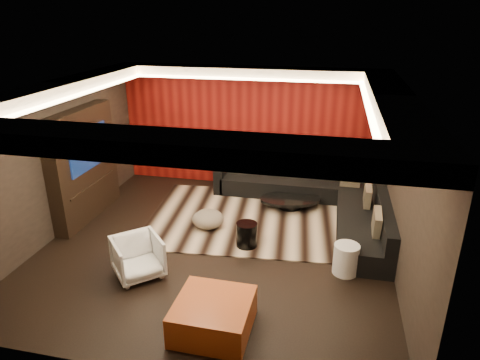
% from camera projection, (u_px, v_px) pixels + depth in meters
% --- Properties ---
extents(floor, '(6.00, 6.00, 0.02)m').
position_uv_depth(floor, '(217.00, 245.00, 7.69)').
color(floor, black).
rests_on(floor, ground).
extents(ceiling, '(6.00, 6.00, 0.02)m').
position_uv_depth(ceiling, '(213.00, 87.00, 6.64)').
color(ceiling, silver).
rests_on(ceiling, ground).
extents(wall_back, '(6.00, 0.02, 2.80)m').
position_uv_depth(wall_back, '(250.00, 127.00, 9.90)').
color(wall_back, black).
rests_on(wall_back, ground).
extents(wall_left, '(0.02, 6.00, 2.80)m').
position_uv_depth(wall_left, '(55.00, 160.00, 7.77)').
color(wall_left, black).
rests_on(wall_left, ground).
extents(wall_right, '(0.02, 6.00, 2.80)m').
position_uv_depth(wall_right, '(404.00, 187.00, 6.56)').
color(wall_right, black).
rests_on(wall_right, ground).
extents(red_feature_wall, '(5.98, 0.05, 2.78)m').
position_uv_depth(red_feature_wall, '(249.00, 128.00, 9.86)').
color(red_feature_wall, '#6B0C0A').
rests_on(red_feature_wall, ground).
extents(soffit_back, '(6.00, 0.60, 0.22)m').
position_uv_depth(soffit_back, '(247.00, 72.00, 9.14)').
color(soffit_back, silver).
rests_on(soffit_back, ground).
extents(soffit_front, '(6.00, 0.60, 0.22)m').
position_uv_depth(soffit_front, '(139.00, 144.00, 4.24)').
color(soffit_front, silver).
rests_on(soffit_front, ground).
extents(soffit_left, '(0.60, 4.80, 0.22)m').
position_uv_depth(soffit_left, '(59.00, 89.00, 7.23)').
color(soffit_left, silver).
rests_on(soffit_left, ground).
extents(soffit_right, '(0.60, 4.80, 0.22)m').
position_uv_depth(soffit_right, '(394.00, 102.00, 6.15)').
color(soffit_right, silver).
rests_on(soffit_right, ground).
extents(cove_back, '(4.80, 0.08, 0.04)m').
position_uv_depth(cove_back, '(244.00, 79.00, 8.86)').
color(cove_back, '#FFD899').
rests_on(cove_back, ground).
extents(cove_front, '(4.80, 0.08, 0.04)m').
position_uv_depth(cove_front, '(153.00, 143.00, 4.58)').
color(cove_front, '#FFD899').
rests_on(cove_front, ground).
extents(cove_left, '(0.08, 4.80, 0.04)m').
position_uv_depth(cove_left, '(78.00, 95.00, 7.19)').
color(cove_left, '#FFD899').
rests_on(cove_left, ground).
extents(cove_right, '(0.08, 4.80, 0.04)m').
position_uv_depth(cove_right, '(369.00, 108.00, 6.25)').
color(cove_right, '#FFD899').
rests_on(cove_right, ground).
extents(tv_surround, '(0.30, 2.00, 2.20)m').
position_uv_depth(tv_surround, '(84.00, 165.00, 8.39)').
color(tv_surround, black).
rests_on(tv_surround, ground).
extents(tv_screen, '(0.04, 1.30, 0.80)m').
position_uv_depth(tv_screen, '(89.00, 148.00, 8.23)').
color(tv_screen, black).
rests_on(tv_screen, ground).
extents(tv_shelf, '(0.04, 1.60, 0.04)m').
position_uv_depth(tv_shelf, '(93.00, 184.00, 8.50)').
color(tv_shelf, black).
rests_on(tv_shelf, ground).
extents(rug, '(4.24, 3.32, 0.02)m').
position_uv_depth(rug, '(250.00, 218.00, 8.66)').
color(rug, '#C9B093').
rests_on(rug, floor).
extents(coffee_table, '(1.56, 1.56, 0.22)m').
position_uv_depth(coffee_table, '(290.00, 203.00, 9.07)').
color(coffee_table, black).
rests_on(coffee_table, rug).
extents(drum_stool, '(0.41, 0.41, 0.44)m').
position_uv_depth(drum_stool, '(247.00, 235.00, 7.55)').
color(drum_stool, black).
rests_on(drum_stool, rug).
extents(striped_pouf, '(0.63, 0.63, 0.34)m').
position_uv_depth(striped_pouf, '(208.00, 219.00, 8.22)').
color(striped_pouf, beige).
rests_on(striped_pouf, rug).
extents(white_side_table, '(0.43, 0.43, 0.50)m').
position_uv_depth(white_side_table, '(346.00, 259.00, 6.78)').
color(white_side_table, white).
rests_on(white_side_table, floor).
extents(orange_ottoman, '(0.99, 0.99, 0.43)m').
position_uv_depth(orange_ottoman, '(213.00, 316.00, 5.57)').
color(orange_ottoman, '#A95415').
rests_on(orange_ottoman, floor).
extents(armchair, '(1.00, 1.00, 0.66)m').
position_uv_depth(armchair, '(138.00, 257.00, 6.69)').
color(armchair, silver).
rests_on(armchair, floor).
extents(sectional_sofa, '(3.65, 3.50, 0.75)m').
position_uv_depth(sectional_sofa, '(320.00, 199.00, 8.93)').
color(sectional_sofa, black).
rests_on(sectional_sofa, floor).
extents(throw_pillows, '(3.16, 2.81, 0.50)m').
position_uv_depth(throw_pillows, '(321.00, 183.00, 8.80)').
color(throw_pillows, beige).
rests_on(throw_pillows, sectional_sofa).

